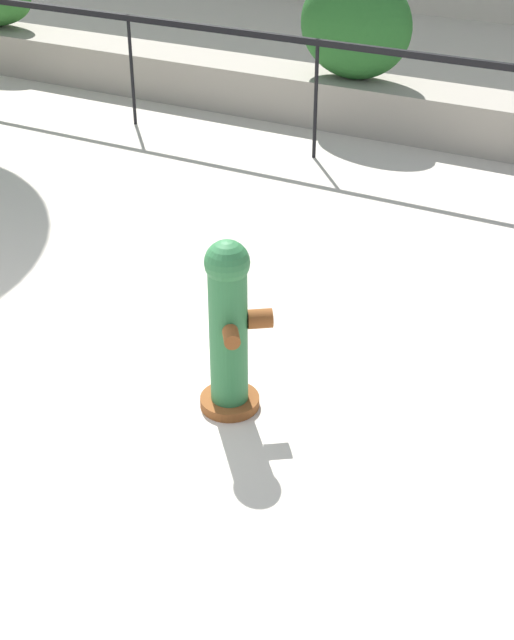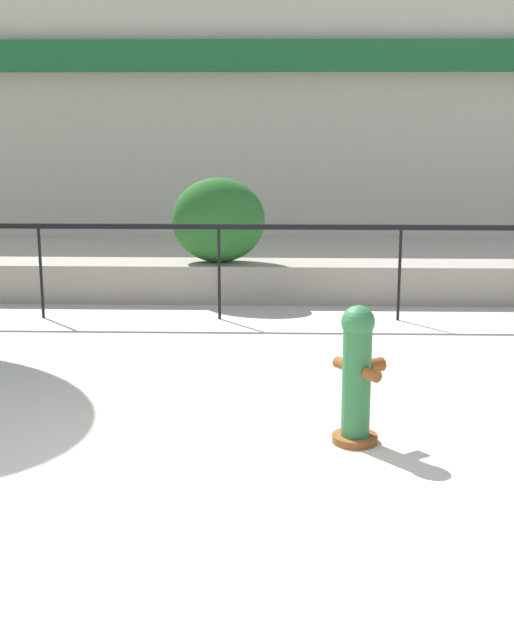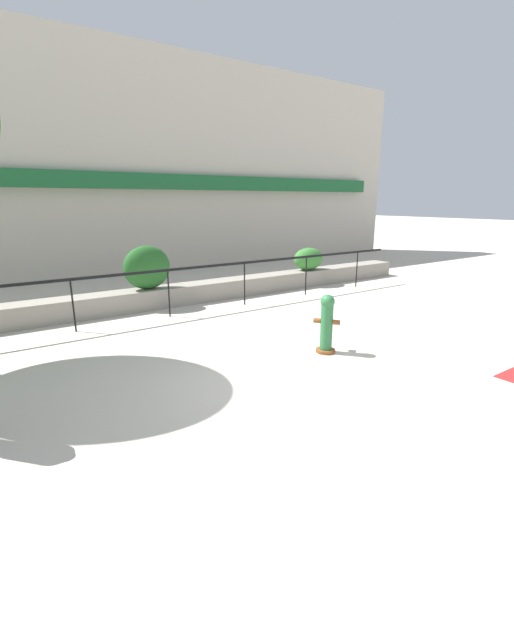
# 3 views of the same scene
# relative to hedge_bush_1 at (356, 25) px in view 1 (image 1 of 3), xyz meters

# --- Properties ---
(planter_wall_low) EXTENTS (18.00, 0.70, 0.50)m
(planter_wall_low) POSITION_rel_hedge_bush_1_xyz_m (0.08, 0.00, -0.80)
(planter_wall_low) COLOR gray
(planter_wall_low) RESTS_ON ground
(fence_railing_segment) EXTENTS (15.00, 0.05, 1.15)m
(fence_railing_segment) POSITION_rel_hedge_bush_1_xyz_m (0.08, -1.10, -0.03)
(fence_railing_segment) COLOR black
(fence_railing_segment) RESTS_ON ground
(hedge_bush_1) EXTENTS (1.21, 0.66, 1.10)m
(hedge_bush_1) POSITION_rel_hedge_bush_1_xyz_m (0.00, 0.00, 0.00)
(hedge_bush_1) COLOR #235B23
(hedge_bush_1) RESTS_ON planter_wall_low
(fire_hydrant) EXTENTS (0.49, 0.49, 1.08)m
(fire_hydrant) POSITION_rel_hedge_bush_1_xyz_m (1.40, -5.06, -0.50)
(fire_hydrant) COLOR brown
(fire_hydrant) RESTS_ON ground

